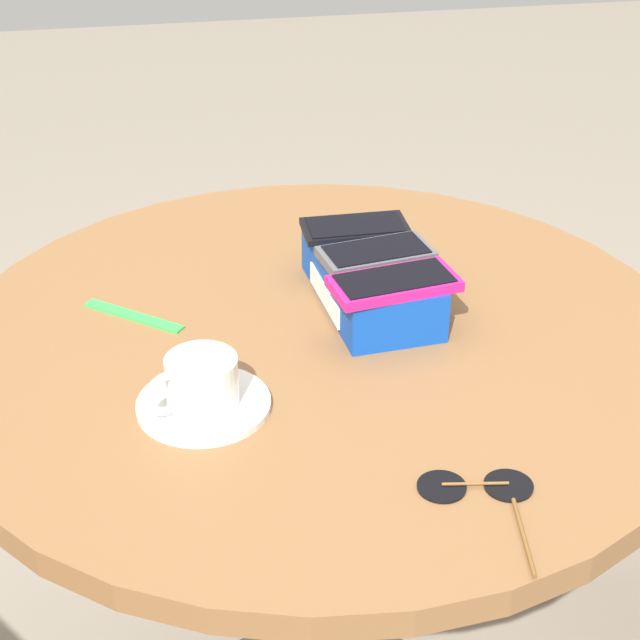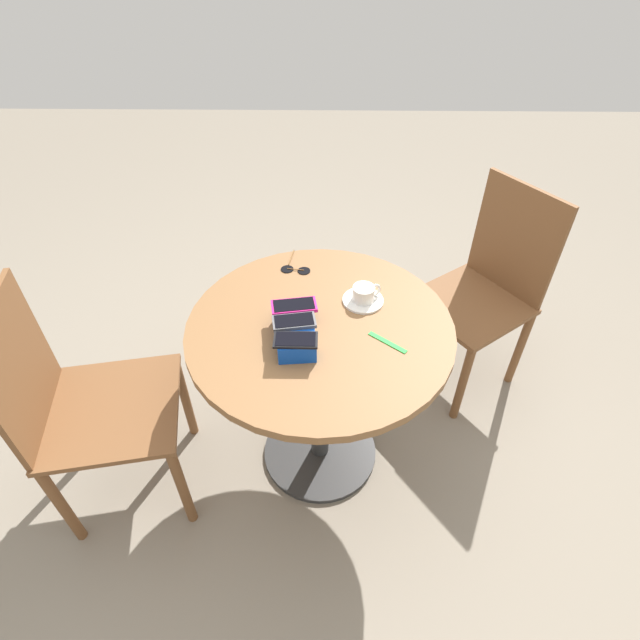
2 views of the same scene
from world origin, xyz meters
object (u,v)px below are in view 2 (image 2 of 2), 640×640
object	(u,v)px
phone_black	(296,340)
lanyard_strap	(387,342)
phone_gray	(294,322)
saucer	(363,300)
chair_far_side	(86,406)
chair_near_window	(484,291)
coffee_cup	(364,293)
phone_magenta	(294,306)
round_table	(320,358)
sunglasses	(295,269)
phone_box	(296,331)

from	to	relation	value
phone_black	lanyard_strap	xyz separation A→B (m)	(0.06, -0.28, -0.06)
phone_gray	saucer	bearing A→B (deg)	-50.89
saucer	chair_far_side	xyz separation A→B (m)	(-0.27, 0.92, -0.25)
lanyard_strap	chair_near_window	world-z (taller)	chair_near_window
phone_gray	lanyard_strap	size ratio (longest dim) A/B	1.03
saucer	coffee_cup	world-z (taller)	coffee_cup
saucer	phone_magenta	bearing A→B (deg)	115.37
round_table	lanyard_strap	world-z (taller)	lanyard_strap
saucer	lanyard_strap	size ratio (longest dim) A/B	1.03
lanyard_strap	chair_far_side	distance (m)	1.01
round_table	coffee_cup	xyz separation A→B (m)	(0.12, -0.15, 0.19)
sunglasses	phone_black	bearing A→B (deg)	-176.54
saucer	chair_far_side	bearing A→B (deg)	106.17
phone_box	coffee_cup	distance (m)	0.28
chair_far_side	phone_magenta	bearing A→B (deg)	-77.03
round_table	phone_magenta	distance (m)	0.23
phone_box	phone_magenta	bearing A→B (deg)	6.67
chair_near_window	chair_far_side	world-z (taller)	chair_near_window
saucer	chair_far_side	size ratio (longest dim) A/B	0.15
round_table	phone_black	bearing A→B (deg)	153.36
saucer	phone_gray	bearing A→B (deg)	129.11
phone_magenta	coffee_cup	bearing A→B (deg)	-64.63
round_table	sunglasses	distance (m)	0.35
coffee_cup	lanyard_strap	world-z (taller)	coffee_cup
phone_box	saucer	size ratio (longest dim) A/B	1.65
phone_gray	saucer	world-z (taller)	phone_gray
phone_magenta	chair_far_side	size ratio (longest dim) A/B	0.17
phone_magenta	sunglasses	world-z (taller)	phone_magenta
phone_gray	sunglasses	xyz separation A→B (m)	(0.36, 0.02, -0.06)
phone_black	saucer	bearing A→B (deg)	-39.54
chair_far_side	phone_black	bearing A→B (deg)	-89.23
saucer	coffee_cup	distance (m)	0.03
round_table	phone_gray	world-z (taller)	phone_gray
phone_magenta	chair_far_side	distance (m)	0.77
round_table	phone_box	bearing A→B (deg)	130.62
round_table	phone_black	distance (m)	0.26
phone_black	lanyard_strap	distance (m)	0.29
chair_far_side	sunglasses	bearing A→B (deg)	-56.75
phone_black	lanyard_strap	size ratio (longest dim) A/B	0.96
coffee_cup	sunglasses	world-z (taller)	coffee_cup
round_table	chair_near_window	size ratio (longest dim) A/B	0.94
round_table	sunglasses	size ratio (longest dim) A/B	5.67
chair_far_side	saucer	bearing A→B (deg)	-73.83
coffee_cup	phone_gray	bearing A→B (deg)	128.98
coffee_cup	sunglasses	distance (m)	0.30
round_table	chair_far_side	world-z (taller)	chair_far_side
phone_gray	coffee_cup	size ratio (longest dim) A/B	1.42
phone_black	chair_near_window	world-z (taller)	chair_near_window
saucer	coffee_cup	bearing A→B (deg)	-64.85
phone_magenta	lanyard_strap	distance (m)	0.31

